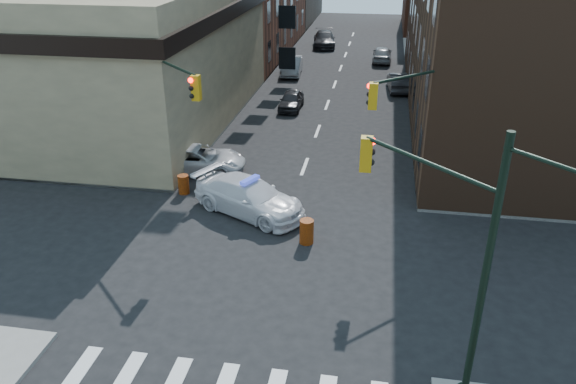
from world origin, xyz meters
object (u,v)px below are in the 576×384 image
(parked_car_wnear, at_px, (291,100))
(pedestrian_b, at_px, (137,155))
(parked_car_wfar, at_px, (292,66))
(barrel_road, at_px, (307,232))
(police_car, at_px, (249,197))
(pedestrian_a, at_px, (91,160))
(parked_car_enear, at_px, (398,82))
(barrel_bank, at_px, (184,184))
(barricade_nw_a, at_px, (165,162))
(pickup, at_px, (197,159))

(parked_car_wnear, distance_m, pedestrian_b, 14.30)
(parked_car_wfar, height_order, barrel_road, parked_car_wfar)
(police_car, relative_size, pedestrian_a, 3.01)
(parked_car_wnear, distance_m, parked_car_wfar, 10.36)
(parked_car_enear, relative_size, pedestrian_b, 2.54)
(pedestrian_b, height_order, barrel_bank, pedestrian_b)
(police_car, relative_size, parked_car_enear, 1.28)
(parked_car_wfar, xyz_separation_m, parked_car_enear, (9.38, -3.88, -0.06))
(parked_car_wnear, relative_size, barrel_bank, 3.93)
(parked_car_wnear, relative_size, barricade_nw_a, 3.14)
(pedestrian_a, bearing_deg, police_car, 20.15)
(parked_car_wfar, distance_m, parked_car_enear, 10.15)
(parked_car_wnear, relative_size, parked_car_enear, 0.86)
(parked_car_wfar, xyz_separation_m, barrel_road, (5.38, -28.96, -0.25))
(parked_car_wnear, distance_m, barricade_nw_a, 13.48)
(police_car, bearing_deg, pickup, 69.45)
(barrel_bank, bearing_deg, barricade_nw_a, 128.04)
(pickup, height_order, pedestrian_a, pedestrian_a)
(pedestrian_b, bearing_deg, barrel_bank, -58.92)
(pedestrian_a, bearing_deg, pedestrian_b, 68.25)
(police_car, height_order, barrel_road, police_car)
(parked_car_wnear, bearing_deg, barrel_road, -78.56)
(parked_car_wnear, height_order, pedestrian_b, pedestrian_b)
(police_car, relative_size, pedestrian_b, 3.25)
(pedestrian_b, bearing_deg, pickup, -15.89)
(barrel_bank, bearing_deg, barrel_road, -29.23)
(barrel_road, bearing_deg, parked_car_enear, 80.95)
(police_car, distance_m, barrel_road, 3.79)
(parked_car_wnear, relative_size, pedestrian_b, 2.19)
(police_car, height_order, pickup, police_car)
(pickup, bearing_deg, barrel_bank, 178.61)
(barrel_bank, height_order, barricade_nw_a, barricade_nw_a)
(parked_car_wnear, xyz_separation_m, pedestrian_a, (-8.29, -14.12, 0.44))
(parked_car_wfar, distance_m, pedestrian_a, 25.24)
(barrel_road, bearing_deg, police_car, 142.94)
(pedestrian_a, bearing_deg, parked_car_enear, 86.60)
(parked_car_enear, bearing_deg, pickup, 54.33)
(parked_car_wnear, xyz_separation_m, pedestrian_b, (-6.33, -12.82, 0.37))
(parked_car_wfar, relative_size, barrel_road, 4.46)
(barrel_bank, xyz_separation_m, barricade_nw_a, (-1.88, 2.40, 0.12))
(pedestrian_a, height_order, pedestrian_b, pedestrian_a)
(pedestrian_a, relative_size, barrel_bank, 1.93)
(barrel_road, height_order, barricade_nw_a, barrel_road)
(parked_car_enear, height_order, barrel_road, parked_car_enear)
(parked_car_wfar, distance_m, barrel_road, 29.46)
(barrel_road, bearing_deg, barrel_bank, 150.77)
(pickup, relative_size, barrel_bank, 5.44)
(pickup, relative_size, barricade_nw_a, 4.34)
(pickup, bearing_deg, pedestrian_a, 105.05)
(barrel_road, distance_m, barricade_nw_a, 10.60)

